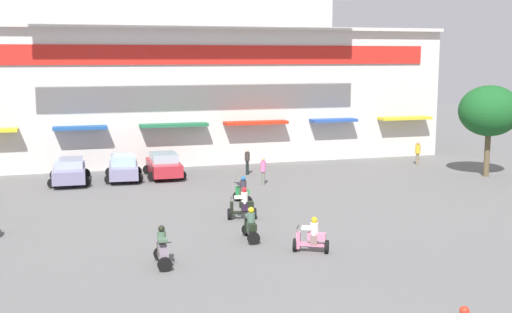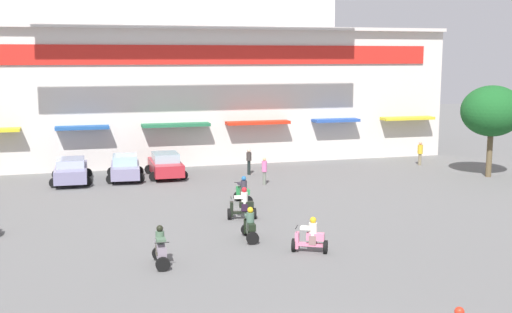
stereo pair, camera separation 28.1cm
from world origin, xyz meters
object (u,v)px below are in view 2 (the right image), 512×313
object	(u,v)px
scooter_rider_2	(243,192)
pedestrian_2	(249,160)
scooter_rider_5	(250,226)
pedestrian_1	(420,152)
scooter_rider_6	(310,238)
pedestrian_3	(264,169)
plaza_tree_1	(492,111)
parked_car_1	(125,167)
scooter_rider_7	(242,206)
parked_car_2	(166,165)
scooter_rider_4	(161,249)
parked_car_0	(71,170)

from	to	relation	value
scooter_rider_2	pedestrian_2	world-z (taller)	pedestrian_2
scooter_rider_5	pedestrian_1	world-z (taller)	pedestrian_1
scooter_rider_6	pedestrian_3	distance (m)	13.37
scooter_rider_2	plaza_tree_1	bearing A→B (deg)	10.24
parked_car_1	pedestrian_3	bearing A→B (deg)	-26.35
scooter_rider_7	pedestrian_2	distance (m)	11.40
parked_car_2	scooter_rider_6	bearing A→B (deg)	-79.28
scooter_rider_4	scooter_rider_6	size ratio (longest dim) A/B	1.02
pedestrian_2	parked_car_1	bearing A→B (deg)	176.85
parked_car_2	scooter_rider_7	bearing A→B (deg)	-80.13
plaza_tree_1	scooter_rider_5	bearing A→B (deg)	-152.25
parked_car_2	pedestrian_2	xyz separation A→B (m)	(5.28, -0.69, 0.19)
scooter_rider_6	scooter_rider_5	bearing A→B (deg)	128.89
plaza_tree_1	parked_car_2	size ratio (longest dim) A/B	1.38
parked_car_1	scooter_rider_7	size ratio (longest dim) A/B	2.65
pedestrian_1	pedestrian_3	world-z (taller)	pedestrian_1
parked_car_2	pedestrian_3	xyz separation A→B (m)	(5.30, -4.14, 0.16)
scooter_rider_2	scooter_rider_7	xyz separation A→B (m)	(-0.84, -3.11, 0.02)
plaza_tree_1	parked_car_0	xyz separation A→B (m)	(-25.50, 5.12, -3.40)
parked_car_1	scooter_rider_6	world-z (taller)	parked_car_1
scooter_rider_2	scooter_rider_5	xyz separation A→B (m)	(-1.41, -6.58, -0.02)
parked_car_1	pedestrian_1	world-z (taller)	pedestrian_1
scooter_rider_7	pedestrian_1	distance (m)	19.34
scooter_rider_2	parked_car_1	bearing A→B (deg)	123.20
plaza_tree_1	pedestrian_1	distance (m)	6.30
parked_car_2	scooter_rider_7	xyz separation A→B (m)	(2.02, -11.62, -0.14)
parked_car_1	scooter_rider_2	world-z (taller)	parked_car_1
pedestrian_3	scooter_rider_4	bearing A→B (deg)	-120.70
parked_car_2	plaza_tree_1	bearing A→B (deg)	-15.46
pedestrian_2	scooter_rider_2	bearing A→B (deg)	-107.15
parked_car_1	scooter_rider_4	world-z (taller)	parked_car_1
scooter_rider_4	pedestrian_3	size ratio (longest dim) A/B	0.91
plaza_tree_1	parked_car_1	distance (m)	23.13
scooter_rider_4	scooter_rider_5	world-z (taller)	scooter_rider_4
parked_car_1	pedestrian_1	size ratio (longest dim) A/B	2.42
parked_car_1	pedestrian_3	world-z (taller)	pedestrian_3
scooter_rider_6	pedestrian_1	distance (m)	22.30
scooter_rider_7	pedestrian_3	world-z (taller)	pedestrian_3
pedestrian_2	scooter_rider_6	bearing A→B (deg)	-96.82
parked_car_0	parked_car_1	world-z (taller)	parked_car_1
parked_car_0	scooter_rider_5	size ratio (longest dim) A/B	2.94
parked_car_0	scooter_rider_6	bearing A→B (deg)	-62.03
parked_car_0	scooter_rider_7	distance (m)	13.70
scooter_rider_5	parked_car_1	bearing A→B (deg)	105.06
scooter_rider_5	plaza_tree_1	bearing A→B (deg)	27.75
scooter_rider_5	scooter_rider_7	bearing A→B (deg)	80.71
plaza_tree_1	pedestrian_1	bearing A→B (deg)	111.33
scooter_rider_6	pedestrian_1	size ratio (longest dim) A/B	0.87
plaza_tree_1	parked_car_2	distance (m)	20.76
parked_car_1	scooter_rider_4	bearing A→B (deg)	-90.02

